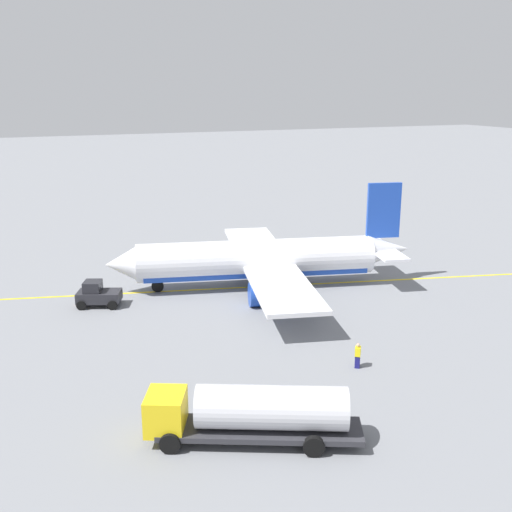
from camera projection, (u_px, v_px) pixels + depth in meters
The scene contains 7 objects.
ground_plane at pixel (256, 287), 57.44m from camera, with size 400.00×400.00×0.00m, color slate.
airplane at pixel (261, 260), 56.83m from camera, with size 28.43×28.06×9.51m.
fuel_tanker at pixel (252, 412), 31.91m from camera, with size 11.26×7.00×3.15m.
pushback_tug at pixel (98, 295), 52.21m from camera, with size 4.09×3.40×2.20m.
refueling_worker at pixel (358, 356), 40.71m from camera, with size 0.60×0.63×1.71m.
safety_cone_nose at pixel (80, 302), 52.49m from camera, with size 0.60×0.60×0.67m, color #F2590F.
taxi_line_marking at pixel (256, 287), 57.44m from camera, with size 82.32×0.30×0.01m, color yellow.
Camera 1 is at (21.24, 50.32, 18.01)m, focal length 43.06 mm.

